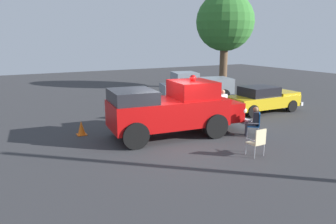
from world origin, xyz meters
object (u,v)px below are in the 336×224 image
spectator_seated (253,120)px  traffic_cone (81,128)px  parked_pickup (197,85)px  lawn_chair_by_car (143,109)px  lawn_chair_spare (258,140)px  classic_hot_rod (263,99)px  vintage_fire_truck (173,109)px  spectator_standing (222,104)px  lawn_chair_near_truck (256,123)px  oak_tree_left (225,22)px

spectator_seated → traffic_cone: spectator_seated is taller
parked_pickup → lawn_chair_by_car: size_ratio=4.99×
spectator_seated → lawn_chair_spare: bearing=140.6°
classic_hot_rod → parked_pickup: 5.04m
vintage_fire_truck → classic_hot_rod: 7.06m
classic_hot_rod → parked_pickup: size_ratio=0.87×
lawn_chair_by_car → spectator_standing: 4.01m
vintage_fire_truck → spectator_standing: size_ratio=3.67×
spectator_seated → lawn_chair_by_car: bearing=32.4°
vintage_fire_truck → spectator_standing: (0.71, -3.19, -0.23)m
classic_hot_rod → lawn_chair_near_truck: classic_hot_rod is taller
lawn_chair_by_car → spectator_standing: spectator_standing is taller
parked_pickup → lawn_chair_near_truck: bearing=163.3°
lawn_chair_near_truck → oak_tree_left: (11.49, -7.23, 4.78)m
vintage_fire_truck → traffic_cone: 4.07m
parked_pickup → spectator_standing: parked_pickup is taller
parked_pickup → spectator_standing: (-5.80, 2.37, -0.02)m
lawn_chair_spare → oak_tree_left: bearing=-33.8°
vintage_fire_truck → lawn_chair_near_truck: size_ratio=6.02×
vintage_fire_truck → oak_tree_left: 14.77m
vintage_fire_truck → parked_pickup: 8.56m
vintage_fire_truck → spectator_standing: vintage_fire_truck is taller
lawn_chair_spare → spectator_seated: (1.93, -1.58, 0.11)m
spectator_seated → oak_tree_left: bearing=-32.7°
spectator_seated → classic_hot_rod: bearing=-49.3°
oak_tree_left → lawn_chair_spare: bearing=146.2°
spectator_standing → oak_tree_left: (9.00, -7.12, 4.41)m
classic_hot_rod → parked_pickup: parked_pickup is taller
spectator_standing → oak_tree_left: 12.30m
parked_pickup → spectator_standing: bearing=157.8°
spectator_standing → lawn_chair_by_car: bearing=54.0°
spectator_seated → spectator_standing: bearing=-5.1°
spectator_seated → spectator_standing: 2.42m
classic_hot_rod → traffic_cone: classic_hot_rod is taller
oak_tree_left → lawn_chair_near_truck: bearing=147.8°
lawn_chair_by_car → oak_tree_left: bearing=-57.2°
classic_hot_rod → spectator_seated: 5.11m
traffic_cone → classic_hot_rod: bearing=-91.9°
classic_hot_rod → lawn_chair_spare: (-5.26, 5.46, -0.16)m
vintage_fire_truck → parked_pickup: vintage_fire_truck is taller
lawn_chair_near_truck → spectator_seated: (0.09, 0.10, 0.11)m
spectator_seated → oak_tree_left: (11.40, -7.33, 4.67)m
spectator_standing → spectator_seated: bearing=174.9°
parked_pickup → lawn_chair_by_car: bearing=121.7°
vintage_fire_truck → lawn_chair_spare: bearing=-158.9°
parked_pickup → oak_tree_left: oak_tree_left is taller
lawn_chair_by_car → lawn_chair_spare: same height
spectator_seated → spectator_standing: (2.40, -0.21, 0.27)m
parked_pickup → spectator_seated: bearing=162.5°
spectator_seated → spectator_standing: size_ratio=0.77×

